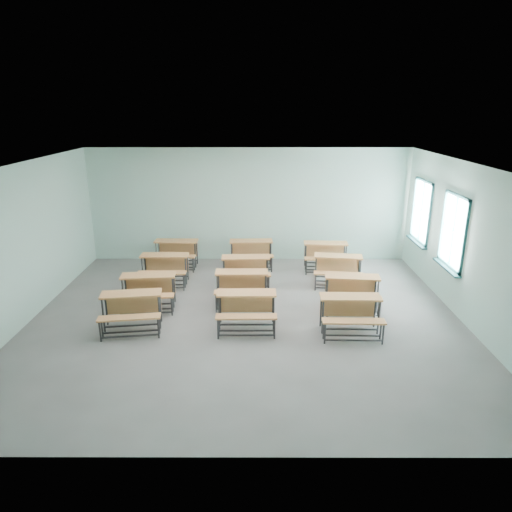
# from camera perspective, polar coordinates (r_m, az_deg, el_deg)

# --- Properties ---
(room) EXTENTS (9.04, 8.04, 3.24)m
(room) POSITION_cam_1_polar(r_m,az_deg,el_deg) (9.14, -0.83, 1.30)
(room) COLOR gray
(room) RESTS_ON ground
(desk_unit_r0c0) EXTENTS (1.28, 0.94, 0.74)m
(desk_unit_r0c0) POSITION_cam_1_polar(r_m,az_deg,el_deg) (9.40, -15.32, -6.07)
(desk_unit_r0c0) COLOR #CC8449
(desk_unit_r0c0) RESTS_ON ground
(desk_unit_r0c1) EXTENTS (1.19, 0.80, 0.74)m
(desk_unit_r0c1) POSITION_cam_1_polar(r_m,az_deg,el_deg) (9.11, -1.20, -6.19)
(desk_unit_r0c1) COLOR #CC8449
(desk_unit_r0c1) RESTS_ON ground
(desk_unit_r0c2) EXTENTS (1.20, 0.82, 0.74)m
(desk_unit_r0c2) POSITION_cam_1_polar(r_m,az_deg,el_deg) (9.11, 11.75, -6.57)
(desk_unit_r0c2) COLOR #CC8449
(desk_unit_r0c2) RESTS_ON ground
(desk_unit_r1c0) EXTENTS (1.24, 0.88, 0.74)m
(desk_unit_r1c0) POSITION_cam_1_polar(r_m,az_deg,el_deg) (10.29, -13.34, -3.75)
(desk_unit_r1c0) COLOR #CC8449
(desk_unit_r1c0) RESTS_ON ground
(desk_unit_r1c1) EXTENTS (1.18, 0.80, 0.74)m
(desk_unit_r1c1) POSITION_cam_1_polar(r_m,az_deg,el_deg) (10.22, -1.80, -3.41)
(desk_unit_r1c1) COLOR #CC8449
(desk_unit_r1c1) RESTS_ON ground
(desk_unit_r1c2) EXTENTS (1.25, 0.90, 0.74)m
(desk_unit_r1c2) POSITION_cam_1_polar(r_m,az_deg,el_deg) (10.17, 11.94, -3.93)
(desk_unit_r1c2) COLOR #CC8449
(desk_unit_r1c2) RESTS_ON ground
(desk_unit_r2c0) EXTENTS (1.18, 0.80, 0.74)m
(desk_unit_r2c0) POSITION_cam_1_polar(r_m,az_deg,el_deg) (11.60, -11.40, -1.11)
(desk_unit_r2c0) COLOR #CC8449
(desk_unit_r2c0) RESTS_ON ground
(desk_unit_r2c1) EXTENTS (1.22, 0.85, 0.74)m
(desk_unit_r2c1) POSITION_cam_1_polar(r_m,az_deg,el_deg) (11.23, -1.30, -1.39)
(desk_unit_r2c1) COLOR #CC8449
(desk_unit_r2c1) RESTS_ON ground
(desk_unit_r2c2) EXTENTS (1.27, 0.93, 0.74)m
(desk_unit_r2c2) POSITION_cam_1_polar(r_m,az_deg,el_deg) (11.48, 10.22, -1.24)
(desk_unit_r2c2) COLOR #CC8449
(desk_unit_r2c2) RESTS_ON ground
(desk_unit_r3c0) EXTENTS (1.21, 0.83, 0.74)m
(desk_unit_r3c0) POSITION_cam_1_polar(r_m,az_deg,el_deg) (12.78, -9.98, 0.78)
(desk_unit_r3c0) COLOR #CC8449
(desk_unit_r3c0) RESTS_ON ground
(desk_unit_r3c1) EXTENTS (1.21, 0.84, 0.74)m
(desk_unit_r3c1) POSITION_cam_1_polar(r_m,az_deg,el_deg) (12.58, -0.61, 0.78)
(desk_unit_r3c1) COLOR #CC8449
(desk_unit_r3c1) RESTS_ON ground
(desk_unit_r3c2) EXTENTS (1.22, 0.85, 0.74)m
(desk_unit_r3c2) POSITION_cam_1_polar(r_m,az_deg,el_deg) (12.52, 8.71, 0.48)
(desk_unit_r3c2) COLOR #CC8449
(desk_unit_r3c2) RESTS_ON ground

